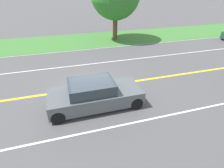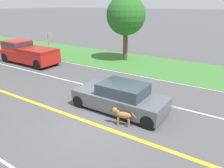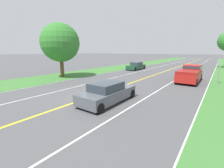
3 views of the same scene
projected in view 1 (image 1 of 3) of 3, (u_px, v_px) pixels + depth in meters
ground_plane at (92, 88)px, 10.35m from camera, size 400.00×400.00×0.00m
centre_divider_line at (92, 88)px, 10.35m from camera, size 0.18×160.00×0.01m
lane_edge_line_left at (78, 50)px, 16.17m from camera, size 0.14×160.00×0.01m
lane_dash_same_dir at (108, 128)px, 7.44m from camera, size 0.10×160.00×0.01m
lane_dash_oncoming at (83, 65)px, 13.26m from camera, size 0.10×160.00×0.01m
grass_verge_left at (75, 41)px, 18.66m from camera, size 6.00×160.00×0.03m
ego_car at (95, 94)px, 8.54m from camera, size 1.89×4.48×1.38m
dog at (77, 88)px, 9.40m from camera, size 0.43×1.12×0.79m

